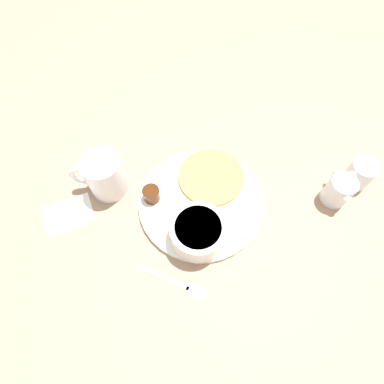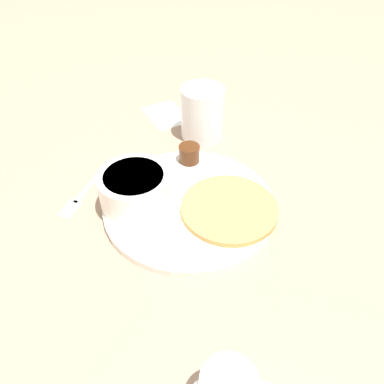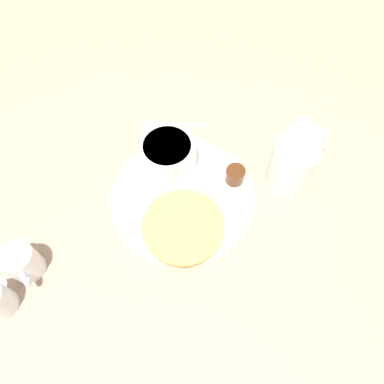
{
  "view_description": "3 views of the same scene",
  "coord_description": "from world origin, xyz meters",
  "px_view_note": "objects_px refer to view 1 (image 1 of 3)",
  "views": [
    {
      "loc": [
        -0.06,
        -0.28,
        0.57
      ],
      "look_at": [
        -0.02,
        0.01,
        0.03
      ],
      "focal_mm": 28.0,
      "sensor_mm": 36.0,
      "label": 1
    },
    {
      "loc": [
        0.4,
        -0.08,
        0.4
      ],
      "look_at": [
        0.01,
        0.0,
        0.04
      ],
      "focal_mm": 35.0,
      "sensor_mm": 36.0,
      "label": 2
    },
    {
      "loc": [
        0.16,
        0.28,
        0.61
      ],
      "look_at": [
        -0.01,
        0.01,
        0.04
      ],
      "focal_mm": 35.0,
      "sensor_mm": 36.0,
      "label": 3
    }
  ],
  "objects_px": {
    "coffee_mug": "(104,176)",
    "fork": "(179,285)",
    "bowl": "(198,232)",
    "creamer_pitcher_far": "(360,174)",
    "plate": "(200,202)",
    "creamer_pitcher_near": "(338,190)"
  },
  "relations": [
    {
      "from": "coffee_mug",
      "to": "fork",
      "type": "height_order",
      "value": "coffee_mug"
    },
    {
      "from": "plate",
      "to": "creamer_pitcher_far",
      "type": "bearing_deg",
      "value": 1.44
    },
    {
      "from": "bowl",
      "to": "fork",
      "type": "height_order",
      "value": "bowl"
    },
    {
      "from": "creamer_pitcher_far",
      "to": "fork",
      "type": "bearing_deg",
      "value": -157.3
    },
    {
      "from": "coffee_mug",
      "to": "creamer_pitcher_near",
      "type": "height_order",
      "value": "coffee_mug"
    },
    {
      "from": "plate",
      "to": "coffee_mug",
      "type": "xyz_separation_m",
      "value": [
        -0.19,
        0.07,
        0.04
      ]
    },
    {
      "from": "bowl",
      "to": "plate",
      "type": "bearing_deg",
      "value": 77.58
    },
    {
      "from": "fork",
      "to": "plate",
      "type": "bearing_deg",
      "value": 68.5
    },
    {
      "from": "fork",
      "to": "creamer_pitcher_near",
      "type": "bearing_deg",
      "value": 21.63
    },
    {
      "from": "bowl",
      "to": "creamer_pitcher_far",
      "type": "bearing_deg",
      "value": 13.43
    },
    {
      "from": "bowl",
      "to": "creamer_pitcher_far",
      "type": "relative_size",
      "value": 1.32
    },
    {
      "from": "plate",
      "to": "fork",
      "type": "relative_size",
      "value": 2.06
    },
    {
      "from": "coffee_mug",
      "to": "plate",
      "type": "bearing_deg",
      "value": -19.08
    },
    {
      "from": "coffee_mug",
      "to": "creamer_pitcher_near",
      "type": "distance_m",
      "value": 0.48
    },
    {
      "from": "bowl",
      "to": "fork",
      "type": "xyz_separation_m",
      "value": [
        -0.05,
        -0.08,
        -0.04
      ]
    },
    {
      "from": "coffee_mug",
      "to": "fork",
      "type": "xyz_separation_m",
      "value": [
        0.13,
        -0.23,
        -0.05
      ]
    },
    {
      "from": "creamer_pitcher_far",
      "to": "fork",
      "type": "height_order",
      "value": "creamer_pitcher_far"
    },
    {
      "from": "creamer_pitcher_near",
      "to": "creamer_pitcher_far",
      "type": "height_order",
      "value": "creamer_pitcher_near"
    },
    {
      "from": "creamer_pitcher_far",
      "to": "coffee_mug",
      "type": "bearing_deg",
      "value": 173.86
    },
    {
      "from": "plate",
      "to": "creamer_pitcher_far",
      "type": "distance_m",
      "value": 0.34
    },
    {
      "from": "bowl",
      "to": "coffee_mug",
      "type": "xyz_separation_m",
      "value": [
        -0.17,
        0.14,
        0.01
      ]
    },
    {
      "from": "coffee_mug",
      "to": "creamer_pitcher_far",
      "type": "xyz_separation_m",
      "value": [
        0.53,
        -0.06,
        -0.02
      ]
    }
  ]
}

